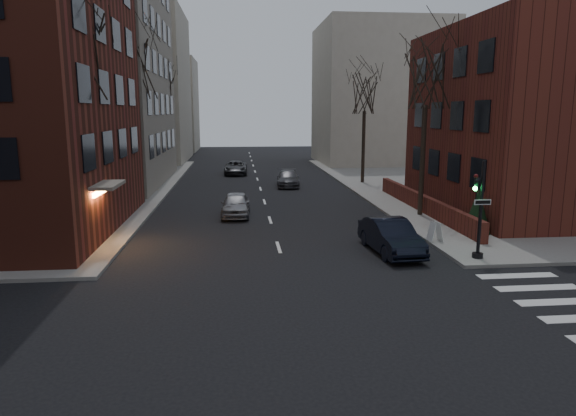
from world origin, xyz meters
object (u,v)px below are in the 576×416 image
at_px(car_lane_gray, 288,179).
at_px(streetlamp_near, 133,142).
at_px(tree_right_a, 427,76).
at_px(parked_sedan, 391,236).
at_px(car_lane_silver, 236,204).
at_px(evergreen_shrub, 478,211).
at_px(tree_left_b, 131,69).
at_px(tree_left_a, 78,57).
at_px(streetlamp_far, 172,130).
at_px(car_lane_far, 236,168).
at_px(tree_left_c, 162,90).
at_px(traffic_signal, 479,216).
at_px(sandwich_board, 435,231).
at_px(tree_right_b, 365,93).

bearing_deg(car_lane_gray, streetlamp_near, -134.73).
bearing_deg(tree_right_a, car_lane_gray, 116.08).
relative_size(parked_sedan, car_lane_silver, 1.11).
bearing_deg(evergreen_shrub, tree_left_b, 145.73).
bearing_deg(tree_left_a, streetlamp_far, 88.77).
distance_m(car_lane_gray, evergreen_shrub, 19.55).
distance_m(car_lane_far, evergreen_shrub, 29.20).
bearing_deg(tree_left_c, car_lane_silver, -71.60).
bearing_deg(traffic_signal, sandwich_board, 102.47).
height_order(tree_right_a, car_lane_far, tree_right_a).
bearing_deg(tree_right_b, evergreen_shrub, -86.47).
xyz_separation_m(streetlamp_far, car_lane_silver, (6.26, -22.61, -3.55)).
xyz_separation_m(traffic_signal, car_lane_silver, (-9.88, 10.40, -1.22)).
relative_size(tree_left_c, car_lane_far, 2.08).
relative_size(tree_left_b, car_lane_silver, 2.67).
relative_size(traffic_signal, streetlamp_far, 0.64).
height_order(tree_right_a, streetlamp_far, tree_right_a).
bearing_deg(tree_right_b, tree_right_a, -90.00).
relative_size(tree_right_b, car_lane_gray, 2.08).
bearing_deg(tree_left_c, car_lane_far, -1.06).
distance_m(tree_right_b, streetlamp_far, 20.01).
height_order(tree_left_c, parked_sedan, tree_left_c).
height_order(traffic_signal, evergreen_shrub, traffic_signal).
relative_size(parked_sedan, car_lane_gray, 1.02).
xyz_separation_m(tree_left_b, evergreen_shrub, (18.76, -12.78, -7.64)).
bearing_deg(tree_left_a, streetlamp_near, 85.71).
relative_size(streetlamp_far, evergreen_shrub, 2.80).
bearing_deg(traffic_signal, streetlamp_near, 141.13).
xyz_separation_m(tree_left_a, tree_right_b, (17.60, 18.00, -0.88)).
xyz_separation_m(streetlamp_far, parked_sedan, (12.99, -31.40, -3.49)).
relative_size(tree_left_c, evergreen_shrub, 4.34).
xyz_separation_m(tree_right_b, evergreen_shrub, (1.16, -18.78, -6.32)).
bearing_deg(car_lane_silver, tree_left_b, 138.38).
bearing_deg(tree_right_b, tree_left_c, 155.56).
bearing_deg(tree_right_a, tree_left_c, 128.66).
xyz_separation_m(streetlamp_far, sandwich_board, (15.50, -30.12, -3.64)).
relative_size(tree_right_a, car_lane_silver, 2.40).
bearing_deg(car_lane_gray, tree_right_b, 11.06).
distance_m(tree_right_a, streetlamp_far, 29.65).
bearing_deg(parked_sedan, sandwich_board, 22.18).
relative_size(tree_right_a, car_lane_gray, 2.20).
height_order(car_lane_gray, car_lane_far, car_lane_far).
relative_size(streetlamp_far, car_lane_gray, 1.42).
xyz_separation_m(tree_right_a, car_lane_far, (-10.75, 21.87, -7.38)).
distance_m(tree_right_a, parked_sedan, 11.13).
height_order(tree_left_b, tree_right_b, tree_left_b).
xyz_separation_m(car_lane_silver, car_lane_far, (-0.01, 20.48, -0.04)).
relative_size(streetlamp_near, sandwich_board, 6.95).
height_order(traffic_signal, car_lane_gray, traffic_signal).
height_order(tree_left_b, tree_left_c, tree_left_b).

